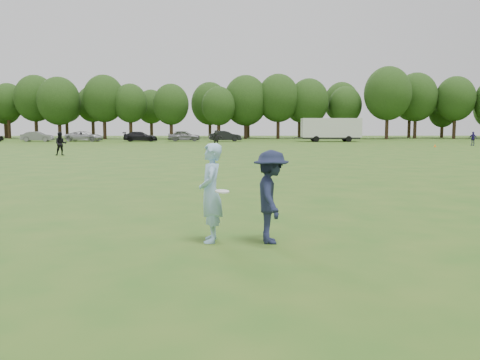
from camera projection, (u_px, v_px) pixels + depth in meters
The scene contains 15 objects.
ground at pixel (204, 238), 10.16m from camera, with size 200.00×200.00×0.00m, color #295818.
thrower at pixel (211, 193), 9.75m from camera, with size 0.70×0.46×1.91m, color #98C4EB.
defender at pixel (271, 197), 9.67m from camera, with size 1.15×0.66×1.78m, color #1A203A.
player_far_a at pixel (61, 144), 37.72m from camera, with size 0.85×0.66×1.74m, color black.
player_far_b at pixel (473, 139), 56.22m from camera, with size 0.91×0.38×1.55m, color navy.
player_far_d at pixel (216, 138), 57.20m from camera, with size 1.58×0.50×1.70m, color #252525.
car_b at pixel (37, 137), 69.48m from camera, with size 1.47×4.22×1.39m, color slate.
car_c at pixel (85, 136), 70.41m from camera, with size 2.35×5.09×1.42m, color #AAAAAF.
car_d at pixel (140, 137), 70.37m from camera, with size 1.91×4.69×1.36m, color black.
car_e at pixel (184, 136), 70.85m from camera, with size 1.82×4.52×1.54m, color slate.
car_f at pixel (225, 136), 70.53m from camera, with size 1.55×4.46×1.47m, color black.
field_cone at pixel (435, 146), 52.47m from camera, with size 0.28×0.28×0.30m, color orange.
disc_in_play at pixel (222, 191), 9.45m from camera, with size 0.31×0.31×0.06m.
cargo_trailer at pixel (331, 129), 69.38m from camera, with size 9.00×2.75×3.20m.
treeline at pixel (245, 101), 85.97m from camera, with size 130.35×18.39×11.74m.
Camera 1 is at (0.57, -9.99, 2.25)m, focal length 38.00 mm.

